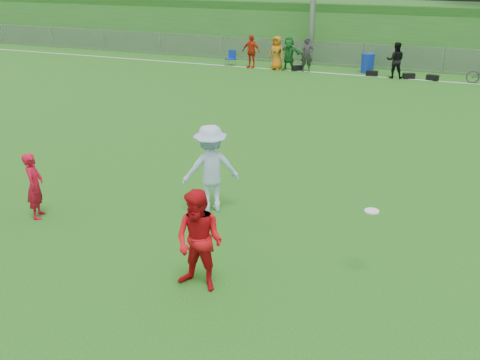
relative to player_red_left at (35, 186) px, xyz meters
The scene contains 12 objects.
ground 3.91m from the player_red_left, ahead, with size 120.00×120.00×0.00m, color #1E5712.
sideline_far 18.68m from the player_red_left, 78.17° to the left, with size 60.00×0.10×0.01m, color white.
fence 20.62m from the player_red_left, 79.31° to the left, with size 58.00×0.06×1.30m.
berm 31.51m from the player_red_left, 83.02° to the left, with size 120.00×18.00×3.00m, color #1D5517.
spectator_row 18.30m from the player_red_left, 86.35° to the left, with size 8.30×0.74×1.69m.
gear_bags 19.00m from the player_red_left, 75.33° to the left, with size 7.21×0.53×0.26m.
player_red_left is the anchor object (origin of this frame).
player_red_center 4.71m from the player_red_left, 14.99° to the right, with size 0.89×0.69×1.83m, color red.
player_blue 3.86m from the player_red_left, 26.70° to the left, with size 1.30×0.74×2.01m, color #AFC8F3.
frisbee 7.20m from the player_red_left, ahead, with size 0.25×0.25×0.02m.
recycling_bin 19.60m from the player_red_left, 77.46° to the left, with size 0.64×0.64×0.95m, color #0F2CA2.
camp_chair 18.64m from the player_red_left, 98.90° to the left, with size 0.48×0.49×0.79m.
Camera 1 is at (4.24, -8.63, 5.33)m, focal length 40.00 mm.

